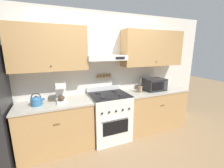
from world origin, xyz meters
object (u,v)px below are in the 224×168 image
object	(u,v)px
microwave	(154,84)
tea_kettle	(36,101)
stove_range	(109,116)
coffee_maker	(61,92)
utensil_crock	(140,89)

from	to	relation	value
microwave	tea_kettle	bearing A→B (deg)	-179.57
stove_range	coffee_maker	size ratio (longest dim) A/B	3.09
microwave	utensil_crock	world-z (taller)	utensil_crock
coffee_maker	utensil_crock	size ratio (longest dim) A/B	1.20
tea_kettle	utensil_crock	bearing A→B (deg)	0.00
microwave	coffee_maker	bearing A→B (deg)	179.53
tea_kettle	coffee_maker	world-z (taller)	coffee_maker
microwave	stove_range	bearing A→B (deg)	-178.83
stove_range	microwave	xyz separation A→B (m)	(1.11, 0.02, 0.56)
coffee_maker	microwave	world-z (taller)	coffee_maker
coffee_maker	microwave	size ratio (longest dim) A/B	0.74
tea_kettle	coffee_maker	distance (m)	0.41
stove_range	tea_kettle	world-z (taller)	tea_kettle
stove_range	tea_kettle	bearing A→B (deg)	179.79
stove_range	utensil_crock	size ratio (longest dim) A/B	3.70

